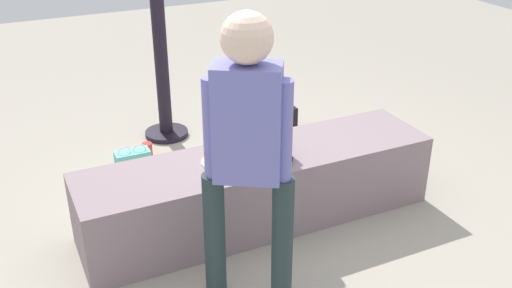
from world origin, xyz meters
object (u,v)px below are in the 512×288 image
object	(u,v)px
cake_box_white	(228,155)
handbag_black_leather	(280,120)
adult_standing	(248,141)
cake_plate	(219,160)
gift_bag	(134,169)
party_cup_red	(147,149)
child_seated	(264,122)
water_bottle_near_gift	(315,142)

from	to	relation	value
cake_box_white	handbag_black_leather	xyz separation A→B (m)	(0.61, 0.31, 0.05)
adult_standing	cake_box_white	xyz separation A→B (m)	(0.50, 1.47, -0.87)
handbag_black_leather	cake_box_white	bearing A→B (deg)	-152.97
cake_plate	gift_bag	world-z (taller)	cake_plate
adult_standing	party_cup_red	size ratio (longest dim) A/B	14.60
gift_bag	party_cup_red	bearing A→B (deg)	63.97
child_seated	water_bottle_near_gift	bearing A→B (deg)	40.14
party_cup_red	handbag_black_leather	distance (m)	1.15
water_bottle_near_gift	cake_box_white	distance (m)	0.69
child_seated	water_bottle_near_gift	size ratio (longest dim) A/B	2.02
handbag_black_leather	cake_plate	bearing A→B (deg)	-131.62
adult_standing	water_bottle_near_gift	bearing A→B (deg)	48.07
handbag_black_leather	child_seated	bearing A→B (deg)	-121.87
gift_bag	handbag_black_leather	size ratio (longest dim) A/B	1.03
gift_bag	party_cup_red	xyz separation A→B (m)	(0.21, 0.44, -0.09)
adult_standing	gift_bag	distance (m)	1.64
gift_bag	party_cup_red	world-z (taller)	gift_bag
child_seated	gift_bag	distance (m)	1.14
gift_bag	cake_box_white	size ratio (longest dim) A/B	1.09
adult_standing	cake_plate	size ratio (longest dim) A/B	6.91
gift_bag	child_seated	bearing A→B (deg)	-48.62
party_cup_red	handbag_black_leather	bearing A→B (deg)	-3.06
child_seated	cake_box_white	bearing A→B (deg)	83.83
party_cup_red	handbag_black_leather	size ratio (longest dim) A/B	0.33
cake_plate	water_bottle_near_gift	distance (m)	1.29
water_bottle_near_gift	party_cup_red	distance (m)	1.32
water_bottle_near_gift	handbag_black_leather	world-z (taller)	handbag_black_leather
child_seated	handbag_black_leather	world-z (taller)	child_seated
cake_plate	water_bottle_near_gift	xyz separation A→B (m)	(1.06, 0.64, -0.39)
gift_bag	cake_plate	bearing A→B (deg)	-64.34
cake_plate	water_bottle_near_gift	bearing A→B (deg)	31.12
child_seated	party_cup_red	xyz separation A→B (m)	(-0.45, 1.19, -0.64)
handbag_black_leather	party_cup_red	bearing A→B (deg)	176.94
gift_bag	water_bottle_near_gift	xyz separation A→B (m)	(1.42, -0.11, -0.03)
adult_standing	gift_bag	world-z (taller)	adult_standing
cake_plate	gift_bag	size ratio (longest dim) A/B	0.68
cake_plate	cake_box_white	bearing A→B (deg)	64.48
cake_box_white	handbag_black_leather	world-z (taller)	handbag_black_leather
water_bottle_near_gift	party_cup_red	world-z (taller)	water_bottle_near_gift
gift_bag	cake_box_white	bearing A→B (deg)	4.79
child_seated	adult_standing	bearing A→B (deg)	-121.84
cake_plate	party_cup_red	distance (m)	1.27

